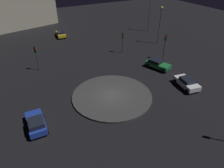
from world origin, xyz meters
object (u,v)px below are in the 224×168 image
at_px(car_yellow, 61,34).
at_px(traffic_light_southeast_near, 123,39).
at_px(car_blue, 36,123).
at_px(traffic_light_northeast, 36,54).
at_px(car_green, 157,64).
at_px(streetlamp_southeast_near, 160,20).
at_px(streetlamp_southeast, 150,9).
at_px(traffic_light_southeast, 165,42).
at_px(car_white, 187,83).

height_order(car_yellow, traffic_light_southeast_near, traffic_light_southeast_near).
bearing_deg(traffic_light_southeast_near, car_blue, -18.57).
bearing_deg(traffic_light_northeast, car_green, 33.86).
distance_m(car_green, streetlamp_southeast_near, 12.37).
bearing_deg(streetlamp_southeast_near, streetlamp_southeast, -22.70).
relative_size(car_green, streetlamp_southeast, 0.51).
bearing_deg(traffic_light_southeast, car_green, 12.95).
height_order(car_green, traffic_light_northeast, traffic_light_northeast).
height_order(car_yellow, traffic_light_northeast, traffic_light_northeast).
bearing_deg(traffic_light_southeast, streetlamp_southeast, -140.69).
bearing_deg(streetlamp_southeast, car_green, 147.73).
height_order(traffic_light_northeast, traffic_light_southeast_near, traffic_light_northeast).
distance_m(car_yellow, streetlamp_southeast, 21.62).
height_order(traffic_light_southeast, streetlamp_southeast, streetlamp_southeast).
bearing_deg(traffic_light_northeast, traffic_light_southeast, 43.16).
relative_size(car_blue, streetlamp_southeast_near, 0.52).
distance_m(car_green, car_yellow, 24.78).
distance_m(car_white, streetlamp_southeast, 26.22).
relative_size(traffic_light_northeast, streetlamp_southeast, 0.48).
bearing_deg(traffic_light_southeast_near, streetlamp_southeast, 160.66).
height_order(traffic_light_southeast_near, streetlamp_southeast, streetlamp_southeast).
xyz_separation_m(streetlamp_southeast, streetlamp_southeast_near, (-7.93, 3.32, -0.31)).
xyz_separation_m(car_blue, streetlamp_southeast_near, (13.97, -27.78, 4.18)).
relative_size(car_blue, traffic_light_southeast, 0.87).
bearing_deg(car_blue, car_green, -74.90).
distance_m(car_yellow, traffic_light_northeast, 16.47).
bearing_deg(streetlamp_southeast_near, traffic_light_southeast_near, 94.72).
bearing_deg(traffic_light_northeast, traffic_light_southeast_near, 58.91).
relative_size(car_blue, streetlamp_southeast, 0.46).
distance_m(car_yellow, traffic_light_southeast_near, 16.65).
relative_size(car_yellow, traffic_light_northeast, 1.04).
height_order(car_green, car_white, car_green).
xyz_separation_m(car_yellow, traffic_light_southeast, (-20.52, -12.76, 2.44)).
relative_size(car_blue, traffic_light_southeast_near, 0.99).
bearing_deg(streetlamp_southeast, traffic_light_southeast, 152.72).
xyz_separation_m(traffic_light_southeast, streetlamp_southeast_near, (6.69, -4.22, 1.77)).
xyz_separation_m(traffic_light_northeast, streetlamp_southeast_near, (0.50, -24.81, 2.04)).
bearing_deg(car_green, car_blue, -96.27).
distance_m(car_blue, traffic_light_southeast_near, 22.86).
distance_m(traffic_light_southeast_near, streetlamp_southeast, 15.47).
distance_m(traffic_light_southeast, streetlamp_southeast_near, 8.10).
bearing_deg(car_blue, car_white, -93.03).
bearing_deg(car_yellow, traffic_light_southeast, -141.52).
distance_m(car_yellow, traffic_light_southeast, 24.28).
xyz_separation_m(car_blue, car_yellow, (27.80, -10.80, -0.03)).
xyz_separation_m(traffic_light_southeast_near, streetlamp_southeast_near, (0.76, -9.24, 2.13)).
relative_size(car_yellow, streetlamp_southeast_near, 0.56).
bearing_deg(traffic_light_southeast_near, traffic_light_southeast, 76.26).
relative_size(car_green, car_blue, 1.12).
bearing_deg(streetlamp_southeast, traffic_light_northeast, 106.69).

